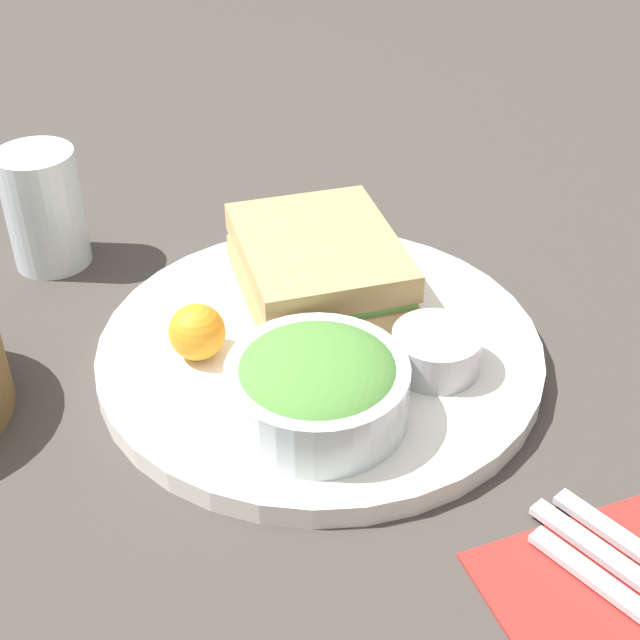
# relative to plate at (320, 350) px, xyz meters

# --- Properties ---
(ground_plane) EXTENTS (4.00, 4.00, 0.00)m
(ground_plane) POSITION_rel_plate_xyz_m (0.00, 0.00, -0.01)
(ground_plane) COLOR #3D3833
(plate) EXTENTS (0.33, 0.33, 0.02)m
(plate) POSITION_rel_plate_xyz_m (0.00, 0.00, 0.00)
(plate) COLOR white
(plate) RESTS_ON ground_plane
(sandwich) EXTENTS (0.16, 0.13, 0.05)m
(sandwich) POSITION_rel_plate_xyz_m (0.06, -0.02, 0.03)
(sandwich) COLOR tan
(sandwich) RESTS_ON plate
(salad_bowl) EXTENTS (0.12, 0.12, 0.05)m
(salad_bowl) POSITION_rel_plate_xyz_m (-0.08, 0.03, 0.04)
(salad_bowl) COLOR silver
(salad_bowl) RESTS_ON plate
(dressing_cup) EXTENTS (0.06, 0.06, 0.03)m
(dressing_cup) POSITION_rel_plate_xyz_m (-0.06, -0.07, 0.02)
(dressing_cup) COLOR #B7B7BC
(dressing_cup) RESTS_ON plate
(orange_wedge) EXTENTS (0.04, 0.04, 0.04)m
(orange_wedge) POSITION_rel_plate_xyz_m (0.02, 0.09, 0.03)
(orange_wedge) COLOR orange
(orange_wedge) RESTS_ON plate
(drink_glass) EXTENTS (0.07, 0.07, 0.11)m
(drink_glass) POSITION_rel_plate_xyz_m (0.22, 0.17, 0.04)
(drink_glass) COLOR silver
(drink_glass) RESTS_ON ground_plane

